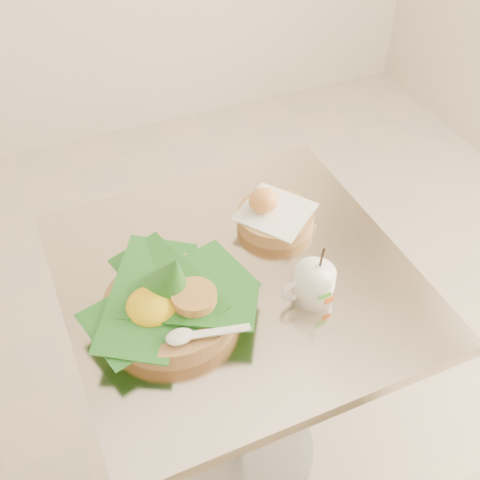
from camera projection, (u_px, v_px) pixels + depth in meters
name	position (u px, v px, depth m)	size (l,w,h in m)	color
cafe_table	(237.00, 339.00, 1.39)	(0.72, 0.72, 0.75)	gray
rice_basket	(170.00, 301.00, 1.13)	(0.32, 0.32, 0.16)	tan
bread_basket	(273.00, 215.00, 1.33)	(0.20, 0.20, 0.09)	tan
coffee_mug	(313.00, 284.00, 1.17)	(0.11, 0.08, 0.14)	white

